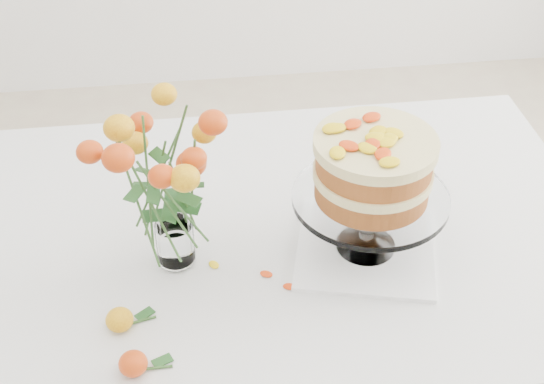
% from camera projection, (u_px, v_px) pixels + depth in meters
% --- Properties ---
extents(table, '(1.43, 0.93, 0.76)m').
position_uv_depth(table, '(268.00, 257.00, 1.64)').
color(table, tan).
rests_on(table, ground).
extents(napkin, '(0.33, 0.33, 0.01)m').
position_uv_depth(napkin, '(365.00, 248.00, 1.54)').
color(napkin, white).
rests_on(napkin, table).
extents(cake_stand, '(0.31, 0.31, 0.27)m').
position_uv_depth(cake_stand, '(373.00, 174.00, 1.42)').
color(cake_stand, white).
rests_on(cake_stand, napkin).
extents(rose_vase, '(0.30, 0.30, 0.38)m').
position_uv_depth(rose_vase, '(168.00, 172.00, 1.38)').
color(rose_vase, white).
rests_on(rose_vase, table).
extents(loose_rose_near, '(0.09, 0.05, 0.04)m').
position_uv_depth(loose_rose_near, '(120.00, 320.00, 1.36)').
color(loose_rose_near, yellow).
rests_on(loose_rose_near, table).
extents(loose_rose_far, '(0.09, 0.05, 0.04)m').
position_uv_depth(loose_rose_far, '(133.00, 364.00, 1.28)').
color(loose_rose_far, '#D9440A').
rests_on(loose_rose_far, table).
extents(stray_petal_a, '(0.03, 0.02, 0.00)m').
position_uv_depth(stray_petal_a, '(214.00, 265.00, 1.50)').
color(stray_petal_a, yellow).
rests_on(stray_petal_a, table).
extents(stray_petal_b, '(0.03, 0.02, 0.00)m').
position_uv_depth(stray_petal_b, '(266.00, 274.00, 1.48)').
color(stray_petal_b, yellow).
rests_on(stray_petal_b, table).
extents(stray_petal_c, '(0.03, 0.02, 0.00)m').
position_uv_depth(stray_petal_c, '(289.00, 287.00, 1.45)').
color(stray_petal_c, yellow).
rests_on(stray_petal_c, table).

